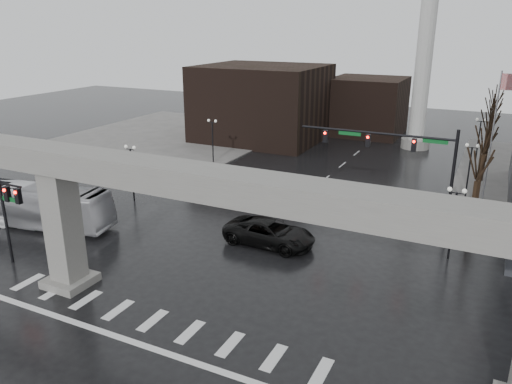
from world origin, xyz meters
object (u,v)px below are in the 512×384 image
at_px(city_bus, 37,205).
at_px(pickup_truck, 269,233).
at_px(far_car, 294,184).
at_px(signal_mast_arm, 402,153).

bearing_deg(city_bus, pickup_truck, -84.75).
xyz_separation_m(city_bus, far_car, (14.84, 17.09, -1.05)).
relative_size(signal_mast_arm, pickup_truck, 1.82).
distance_m(signal_mast_arm, city_bus, 28.70).
distance_m(pickup_truck, far_car, 12.69).
height_order(signal_mast_arm, far_car, signal_mast_arm).
xyz_separation_m(signal_mast_arm, pickup_truck, (-7.42, -8.10, -4.90)).
bearing_deg(far_car, pickup_truck, -75.13).
distance_m(signal_mast_arm, far_car, 12.42).
relative_size(city_bus, far_car, 3.14).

